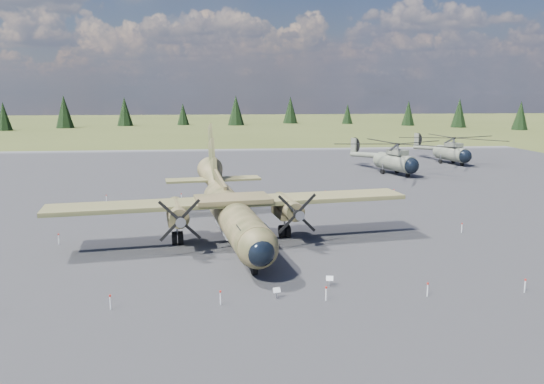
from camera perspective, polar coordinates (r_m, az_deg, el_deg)
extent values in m
plane|color=#4A5124|center=(43.42, -0.41, -5.00)|extent=(500.00, 500.00, 0.00)
cube|color=#5C5C61|center=(53.08, -1.46, -2.10)|extent=(120.00, 120.00, 0.04)
cylinder|color=#3A3C20|center=(41.31, -4.10, -2.66)|extent=(5.05, 17.55, 2.70)
sphere|color=#3A3C20|center=(33.08, -1.52, -6.03)|extent=(2.98, 2.98, 2.64)
sphere|color=black|center=(32.60, -1.32, -6.37)|extent=(2.19, 2.19, 1.94)
cube|color=black|center=(34.33, -2.08, -4.16)|extent=(2.12, 1.79, 0.53)
cone|color=#3A3C20|center=(52.14, -6.25, 1.22)|extent=(3.53, 6.92, 4.06)
cube|color=#9A9C9F|center=(42.50, -4.30, -3.83)|extent=(2.61, 5.98, 0.48)
cube|color=#2B371C|center=(41.53, -4.24, -1.03)|extent=(28.13, 7.07, 0.34)
cube|color=#3A3C20|center=(41.49, -4.24, -0.74)|extent=(6.20, 4.23, 0.34)
cylinder|color=#3A3C20|center=(40.88, -10.16, -2.12)|extent=(2.12, 5.16, 1.45)
cube|color=#3A3C20|center=(41.77, -10.20, -2.73)|extent=(1.88, 3.44, 0.77)
cone|color=gray|center=(37.84, -9.84, -3.14)|extent=(0.84, 0.96, 0.73)
cylinder|color=black|center=(42.18, -10.13, -4.89)|extent=(0.99, 1.17, 1.06)
cylinder|color=#3A3C20|center=(42.29, 1.64, -1.53)|extent=(2.12, 5.16, 1.45)
cube|color=#3A3C20|center=(43.15, 1.36, -2.13)|extent=(1.88, 3.44, 0.77)
cone|color=gray|center=(39.35, 2.86, -2.46)|extent=(0.84, 0.96, 0.73)
cylinder|color=black|center=(43.54, 1.36, -4.23)|extent=(0.99, 1.17, 1.06)
cube|color=#3A3C20|center=(48.47, -5.68, 1.21)|extent=(1.26, 7.25, 1.62)
cube|color=#2B371C|center=(52.61, -6.32, 1.36)|extent=(9.45, 3.37, 0.21)
cylinder|color=gray|center=(34.45, -1.93, -7.07)|extent=(0.15, 0.15, 0.87)
cylinder|color=black|center=(34.67, -1.92, -8.17)|extent=(0.46, 0.94, 0.90)
cylinder|color=#68685B|center=(78.52, 13.11, 3.11)|extent=(4.57, 7.37, 2.42)
sphere|color=black|center=(75.85, 14.73, 2.75)|extent=(2.83, 2.83, 2.22)
sphere|color=#68685B|center=(81.25, 11.59, 3.42)|extent=(2.83, 2.83, 2.22)
cube|color=#68685B|center=(78.04, 13.33, 4.20)|extent=(2.57, 3.46, 0.73)
cylinder|color=gray|center=(77.96, 13.35, 4.73)|extent=(0.44, 0.44, 0.97)
cylinder|color=#68685B|center=(84.12, 10.13, 3.94)|extent=(3.48, 8.06, 1.38)
cube|color=#68685B|center=(86.96, 8.77, 5.00)|extent=(0.65, 1.35, 2.32)
cylinder|color=black|center=(87.15, 8.96, 5.01)|extent=(0.88, 2.39, 2.51)
cylinder|color=black|center=(76.48, 14.40, 1.80)|extent=(0.47, 0.71, 0.66)
cylinder|color=black|center=(78.82, 11.80, 2.16)|extent=(0.53, 0.83, 0.77)
cylinder|color=gray|center=(78.75, 11.81, 2.53)|extent=(0.17, 0.17, 1.40)
cylinder|color=black|center=(80.41, 13.29, 2.27)|extent=(0.53, 0.83, 0.77)
cylinder|color=gray|center=(80.34, 13.30, 2.63)|extent=(0.17, 0.17, 1.40)
cylinder|color=#68685B|center=(92.88, 18.75, 3.92)|extent=(3.69, 7.11, 2.35)
sphere|color=black|center=(90.20, 20.03, 3.63)|extent=(2.56, 2.56, 2.16)
sphere|color=#68685B|center=(95.60, 17.55, 4.17)|extent=(2.56, 2.56, 2.16)
cube|color=#68685B|center=(92.43, 18.95, 4.82)|extent=(2.18, 3.28, 0.71)
cylinder|color=gray|center=(92.37, 18.97, 5.26)|extent=(0.40, 0.40, 0.94)
cylinder|color=#68685B|center=(98.45, 16.38, 4.60)|extent=(2.42, 8.03, 1.35)
cube|color=#68685B|center=(101.27, 15.29, 5.48)|extent=(0.47, 1.33, 2.26)
cylinder|color=black|center=(101.45, 15.45, 5.48)|extent=(0.56, 2.41, 2.45)
cylinder|color=black|center=(90.80, 19.76, 2.85)|extent=(0.39, 0.68, 0.64)
cylinder|color=black|center=(93.20, 17.66, 3.16)|extent=(0.43, 0.79, 0.75)
cylinder|color=gray|center=(93.14, 17.68, 3.46)|extent=(0.16, 0.16, 1.36)
cylinder|color=black|center=(94.69, 18.92, 3.20)|extent=(0.43, 0.79, 0.75)
cylinder|color=gray|center=(94.63, 18.94, 3.50)|extent=(0.16, 0.16, 1.36)
cube|color=gray|center=(31.13, 0.50, -10.91)|extent=(0.09, 0.09, 0.54)
cube|color=white|center=(30.99, 0.51, -10.50)|extent=(0.46, 0.28, 0.30)
cube|color=gray|center=(33.14, 6.20, -9.61)|extent=(0.09, 0.09, 0.54)
cube|color=white|center=(33.01, 6.22, -9.22)|extent=(0.46, 0.26, 0.30)
cylinder|color=white|center=(30.88, -16.99, -11.32)|extent=(0.07, 0.07, 0.80)
cylinder|color=#B01C12|center=(30.73, -17.03, -10.63)|extent=(0.12, 0.12, 0.10)
cylinder|color=white|center=(30.30, -5.56, -11.31)|extent=(0.07, 0.07, 0.80)
cylinder|color=#B01C12|center=(30.15, -5.58, -10.61)|extent=(0.12, 0.12, 0.10)
cylinder|color=white|center=(30.90, 5.84, -10.87)|extent=(0.07, 0.07, 0.80)
cylinder|color=#B01C12|center=(30.76, 5.85, -10.18)|extent=(0.12, 0.12, 0.10)
cylinder|color=white|center=(32.61, 16.38, -10.09)|extent=(0.07, 0.07, 0.80)
cylinder|color=#B01C12|center=(32.47, 16.42, -9.43)|extent=(0.12, 0.12, 0.10)
cylinder|color=white|center=(35.27, 25.55, -9.13)|extent=(0.07, 0.07, 0.80)
cylinder|color=#B01C12|center=(35.15, 25.61, -8.52)|extent=(0.12, 0.12, 0.10)
cylinder|color=white|center=(59.91, -17.38, -0.72)|extent=(0.07, 0.07, 0.80)
cylinder|color=#B01C12|center=(59.84, -17.40, -0.35)|extent=(0.12, 0.12, 0.10)
cylinder|color=white|center=(58.84, -9.72, -0.59)|extent=(0.07, 0.07, 0.80)
cylinder|color=#B01C12|center=(58.77, -9.74, -0.20)|extent=(0.12, 0.12, 0.10)
cylinder|color=white|center=(58.85, -1.93, -0.44)|extent=(0.07, 0.07, 0.80)
cylinder|color=#B01C12|center=(58.78, -1.93, -0.05)|extent=(0.12, 0.12, 0.10)
cylinder|color=white|center=(59.94, 5.72, -0.28)|extent=(0.07, 0.07, 0.80)
cylinder|color=#B01C12|center=(59.86, 5.73, 0.10)|extent=(0.12, 0.12, 0.10)
cylinder|color=white|center=(62.04, 12.98, -0.13)|extent=(0.07, 0.07, 0.80)
cylinder|color=#B01C12|center=(61.97, 12.99, 0.23)|extent=(0.12, 0.12, 0.10)
cylinder|color=white|center=(44.88, -21.95, -4.74)|extent=(0.07, 0.07, 0.80)
cylinder|color=#B01C12|center=(44.78, -21.99, -4.24)|extent=(0.12, 0.12, 0.10)
cylinder|color=white|center=(47.77, 19.74, -3.68)|extent=(0.07, 0.07, 0.80)
cylinder|color=#B01C12|center=(47.68, 19.77, -3.22)|extent=(0.12, 0.12, 0.10)
cone|color=black|center=(188.25, 25.16, 7.47)|extent=(5.10, 5.10, 9.11)
cone|color=black|center=(194.12, 19.48, 8.04)|extent=(5.49, 5.49, 9.81)
cone|color=black|center=(199.76, 14.45, 8.23)|extent=(4.96, 4.96, 8.86)
cone|color=black|center=(205.75, 8.12, 8.33)|extent=(4.21, 4.21, 7.52)
cone|color=black|center=(207.73, 1.98, 8.82)|extent=(5.71, 5.71, 10.20)
cone|color=black|center=(195.45, -3.90, 8.77)|extent=(6.02, 6.02, 10.75)
cone|color=black|center=(199.21, -9.55, 8.27)|extent=(4.41, 4.41, 7.87)
cone|color=black|center=(198.75, -15.57, 8.36)|extent=(5.71, 5.71, 10.20)
cone|color=black|center=(192.93, -21.45, 8.07)|extent=(6.12, 6.12, 10.94)
cone|color=black|center=(187.57, -26.90, 7.29)|extent=(4.98, 4.98, 8.89)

